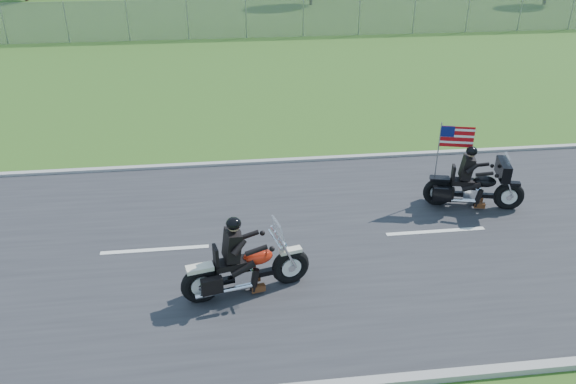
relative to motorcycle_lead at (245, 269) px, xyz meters
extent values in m
plane|color=#2B581B|center=(0.22, 1.58, -0.52)|extent=(420.00, 420.00, 0.00)
cube|color=#28282B|center=(0.22, 1.58, -0.50)|extent=(120.00, 8.00, 0.04)
cube|color=#9E9B93|center=(0.22, 5.63, -0.47)|extent=(120.00, 0.18, 0.12)
cube|color=gray|center=(-4.78, 21.58, 0.48)|extent=(60.00, 0.03, 2.00)
torus|color=black|center=(0.86, 0.20, -0.14)|extent=(0.76, 0.34, 0.73)
torus|color=black|center=(-0.78, -0.18, -0.14)|extent=(0.76, 0.34, 0.73)
ellipsoid|color=red|center=(0.25, 0.06, 0.22)|extent=(0.61, 0.43, 0.28)
cube|color=black|center=(-0.25, -0.06, 0.18)|extent=(0.60, 0.41, 0.12)
cube|color=black|center=(-0.20, -0.05, 0.57)|extent=(0.32, 0.44, 0.55)
sphere|color=black|center=(-0.15, -0.04, 0.99)|extent=(0.32, 0.32, 0.27)
cube|color=silver|center=(0.64, 0.15, 0.69)|extent=(0.14, 0.45, 0.40)
torus|color=black|center=(6.23, 2.39, -0.16)|extent=(0.72, 0.34, 0.70)
torus|color=black|center=(4.68, 2.78, -0.16)|extent=(0.72, 0.34, 0.70)
ellipsoid|color=black|center=(5.65, 2.53, 0.18)|extent=(0.59, 0.42, 0.26)
cube|color=black|center=(5.18, 2.65, 0.14)|extent=(0.57, 0.40, 0.11)
cube|color=black|center=(5.22, 2.64, 0.51)|extent=(0.31, 0.42, 0.52)
sphere|color=black|center=(5.27, 2.63, 0.92)|extent=(0.31, 0.31, 0.25)
cube|color=black|center=(6.00, 2.45, 0.51)|extent=(0.39, 0.78, 0.38)
cube|color=#B70C11|center=(5.00, 2.89, 1.17)|extent=(0.74, 0.20, 0.49)
camera|label=1|loc=(-0.22, -8.36, 5.92)|focal=35.00mm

